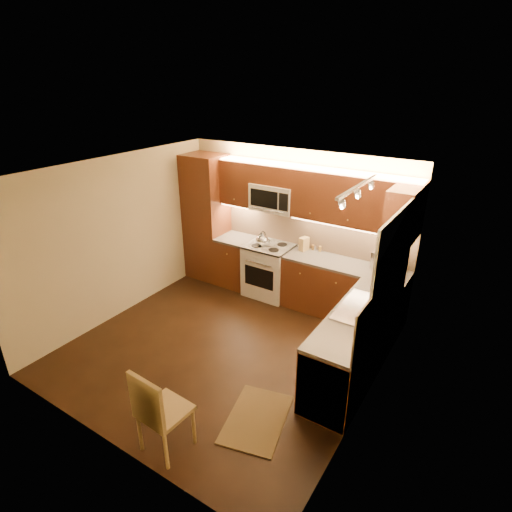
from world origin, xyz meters
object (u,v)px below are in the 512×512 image
Objects in this scene: stove at (269,270)px; microwave at (274,197)px; dining_chair at (165,409)px; sink at (362,304)px; kettle at (262,238)px; toaster_oven at (389,261)px; knife_block at (304,244)px; soap_bottle at (392,293)px.

microwave reaches higher than stove.
dining_chair reaches higher than stove.
sink is 0.85× the size of dining_chair.
microwave reaches higher than sink.
kettle is at bearing 153.26° from sink.
microwave is at bearing 106.17° from dining_chair.
microwave reaches higher than toaster_oven.
sink is 1.32m from toaster_oven.
toaster_oven is at bearing 1.76° from microwave.
sink is at bearing -28.87° from knife_block.
sink is 3.89× the size of knife_block.
toaster_oven is at bearing 92.62° from sink.
dining_chair is at bearing -101.35° from toaster_oven.
kettle is 3.47m from dining_chair.
knife_block is (0.66, 0.23, -0.04)m from kettle.
sink reaches higher than stove.
knife_block is 1.20× the size of soap_bottle.
kettle is (-0.10, -0.07, 0.59)m from stove.
knife_block is (-1.44, 1.29, 0.04)m from sink.
toaster_oven reaches higher than dining_chair.
soap_bottle is (2.24, -0.82, -0.73)m from microwave.
sink is (2.00, -1.12, 0.52)m from stove.
toaster_oven is (1.94, 0.19, 0.57)m from stove.
knife_block is (0.56, 0.03, -0.71)m from microwave.
soap_bottle reaches higher than sink.
knife_block is (0.56, 0.17, 0.55)m from stove.
stove is 2.10× the size of toaster_oven.
soap_bottle is 0.18× the size of dining_chair.
microwave is 3.02× the size of kettle.
microwave is 3.43× the size of knife_block.
sink is 2.35m from kettle.
knife_block is 3.59m from dining_chair.
toaster_oven is (-0.06, 1.32, 0.06)m from sink.
kettle reaches higher than dining_chair.
microwave is at bearing 147.79° from sink.
kettle reaches higher than knife_block.
stove is 1.07× the size of sink.
microwave is 2.49m from soap_bottle.
sink reaches higher than dining_chair.
stove is at bearing -167.93° from toaster_oven.
sink is 2.59m from dining_chair.
sink is at bearing -94.65° from soap_bottle.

